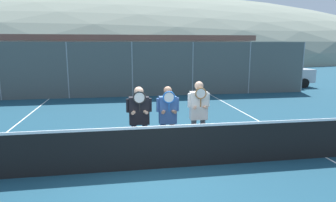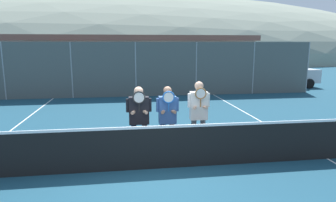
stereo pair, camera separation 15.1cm
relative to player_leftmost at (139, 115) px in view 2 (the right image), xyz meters
name	(u,v)px [view 2 (the right image)]	position (x,y,z in m)	size (l,w,h in m)	color
ground_plane	(153,169)	(0.24, -0.77, -1.03)	(120.00, 120.00, 0.00)	navy
hill_distant	(127,57)	(0.24, 58.60, -1.03)	(124.99, 69.44, 24.30)	gray
clubhouse_building	(129,59)	(-0.02, 15.28, 0.64)	(17.63, 5.50, 3.31)	beige
fence_back	(136,70)	(0.24, 8.67, 0.38)	(19.34, 0.06, 2.83)	gray
tennis_net	(152,147)	(0.24, -0.77, -0.53)	(11.27, 0.09, 1.07)	gray
court_line_left_sideline	(3,136)	(-3.95, 2.23, -1.03)	(0.05, 16.00, 0.01)	white
court_line_right_sideline	(268,126)	(4.43, 2.23, -1.03)	(0.05, 16.00, 0.01)	white
player_leftmost	(139,115)	(0.00, 0.00, 0.00)	(0.60, 0.34, 1.72)	#232838
player_center_left	(168,116)	(0.68, -0.05, -0.03)	(0.55, 0.34, 1.72)	black
player_center_right	(199,112)	(1.46, 0.06, 0.03)	(0.55, 0.34, 1.81)	#56565B
car_far_left	(34,75)	(-5.54, 11.24, -0.10)	(4.47, 2.03, 1.83)	maroon
car_left_of_center	(120,74)	(-0.62, 11.13, -0.09)	(4.47, 2.09, 1.87)	#B2B7BC
car_center	(203,74)	(4.44, 11.06, -0.14)	(4.77, 2.02, 1.73)	#B2B7BC
car_right_of_center	(280,72)	(9.55, 11.01, -0.10)	(4.54, 1.96, 1.83)	#B2B7BC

